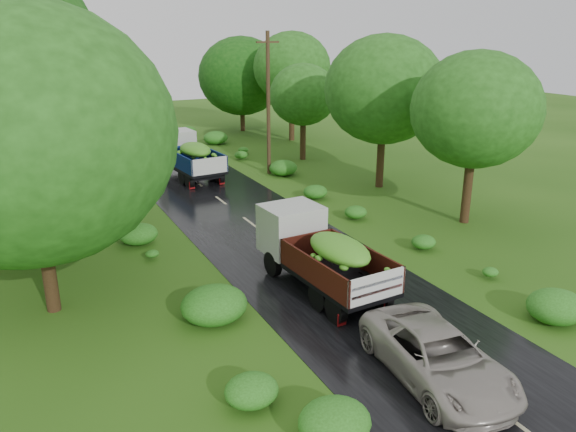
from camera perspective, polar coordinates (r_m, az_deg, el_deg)
ground at (r=17.33m, az=12.16°, el=-12.45°), size 120.00×120.00×0.00m
road at (r=20.94m, az=3.64°, el=-6.31°), size 6.50×80.00×0.02m
road_lines at (r=21.73m, az=2.32°, el=-5.29°), size 0.12×69.60×0.00m
truck_near at (r=19.73m, az=3.04°, el=-3.40°), size 2.51×6.16×2.54m
truck_far at (r=35.17m, az=-10.21°, el=6.26°), size 2.73×6.39×2.61m
car at (r=15.51m, az=14.95°, el=-13.58°), size 2.88×5.26×1.40m
utility_pole at (r=35.00m, az=-2.01°, el=11.43°), size 1.52×0.25×8.65m
trees_right at (r=39.40m, az=2.76°, el=13.28°), size 5.82×31.60×7.42m
shrubs at (r=28.43m, az=-5.47°, el=1.18°), size 11.90×44.00×0.70m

